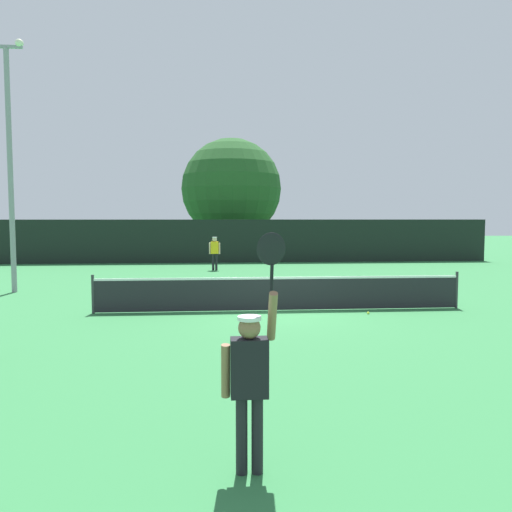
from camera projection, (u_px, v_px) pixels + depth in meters
ground_plane at (280, 311)px, 14.26m from camera, size 120.00×120.00×0.00m
tennis_net at (280, 293)px, 14.22m from camera, size 10.46×0.08×1.07m
perimeter_fence at (246, 241)px, 29.87m from camera, size 29.49×0.12×2.56m
player_serving at (250, 370)px, 5.08m from camera, size 0.67×0.39×2.47m
player_receiving at (215, 250)px, 25.41m from camera, size 0.57×0.25×1.68m
tennis_ball at (368, 313)px, 13.72m from camera, size 0.07×0.07×0.07m
light_pole at (10, 151)px, 17.47m from camera, size 1.18×0.28×8.77m
large_tree at (232, 189)px, 35.36m from camera, size 7.02×7.02×8.23m
parked_car_near at (270, 244)px, 37.13m from camera, size 2.39×4.40×1.69m
parked_car_mid at (369, 243)px, 38.61m from camera, size 2.37×4.39×1.69m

